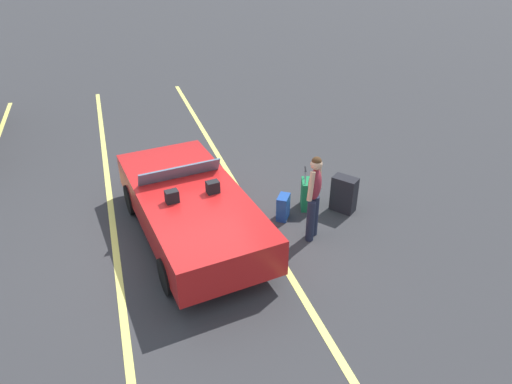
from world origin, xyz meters
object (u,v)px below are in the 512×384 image
object	(u,v)px
suitcase_medium_bright	(307,194)
traveler_person	(314,194)
convertible_car	(187,203)
suitcase_small_carryon	(283,207)
suitcase_large_black	(344,194)

from	to	relation	value
suitcase_medium_bright	traveler_person	bearing A→B (deg)	-89.15
convertible_car	traveler_person	size ratio (longest dim) A/B	2.62
suitcase_small_carryon	suitcase_large_black	bearing A→B (deg)	-149.05
suitcase_large_black	suitcase_medium_bright	world-z (taller)	suitcase_medium_bright
convertible_car	traveler_person	bearing A→B (deg)	-121.63
convertible_car	traveler_person	distance (m)	2.34
suitcase_large_black	traveler_person	size ratio (longest dim) A/B	0.45
suitcase_small_carryon	convertible_car	bearing A→B (deg)	29.40
traveler_person	suitcase_small_carryon	bearing A→B (deg)	-25.73
convertible_car	traveler_person	xyz separation A→B (m)	(-0.96, -2.10, 0.34)
suitcase_medium_bright	suitcase_small_carryon	bearing A→B (deg)	-141.29
suitcase_small_carryon	suitcase_medium_bright	bearing A→B (deg)	-125.63
convertible_car	suitcase_large_black	distance (m)	3.12
suitcase_large_black	suitcase_medium_bright	xyz separation A→B (m)	(0.31, 0.66, -0.06)
suitcase_large_black	suitcase_small_carryon	world-z (taller)	suitcase_large_black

